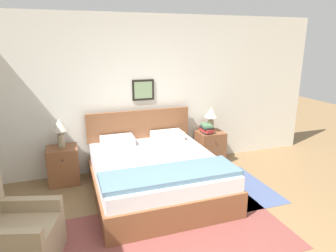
{
  "coord_description": "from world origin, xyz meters",
  "views": [
    {
      "loc": [
        -1.07,
        -2.01,
        2.16
      ],
      "look_at": [
        0.18,
        1.58,
        1.08
      ],
      "focal_mm": 32.0,
      "sensor_mm": 36.0,
      "label": 1
    }
  ],
  "objects_px": {
    "bed": "(156,174)",
    "nightstand_near_window": "(63,165)",
    "table_lamp_near_window": "(60,128)",
    "armchair": "(14,238)",
    "nightstand_by_door": "(210,147)",
    "table_lamp_by_door": "(211,115)"
  },
  "relations": [
    {
      "from": "bed",
      "to": "nightstand_near_window",
      "type": "distance_m",
      "value": 1.5
    },
    {
      "from": "nightstand_near_window",
      "to": "table_lamp_near_window",
      "type": "height_order",
      "value": "table_lamp_near_window"
    },
    {
      "from": "nightstand_near_window",
      "to": "armchair",
      "type": "bearing_deg",
      "value": -105.42
    },
    {
      "from": "armchair",
      "to": "nightstand_near_window",
      "type": "bearing_deg",
      "value": -179.02
    },
    {
      "from": "nightstand_by_door",
      "to": "table_lamp_near_window",
      "type": "xyz_separation_m",
      "value": [
        -2.54,
        0.02,
        0.61
      ]
    },
    {
      "from": "bed",
      "to": "nightstand_by_door",
      "type": "relative_size",
      "value": 3.41
    },
    {
      "from": "nightstand_by_door",
      "to": "table_lamp_by_door",
      "type": "relative_size",
      "value": 1.3
    },
    {
      "from": "bed",
      "to": "table_lamp_near_window",
      "type": "distance_m",
      "value": 1.62
    },
    {
      "from": "armchair",
      "to": "nightstand_near_window",
      "type": "height_order",
      "value": "armchair"
    },
    {
      "from": "nightstand_near_window",
      "to": "nightstand_by_door",
      "type": "relative_size",
      "value": 1.0
    },
    {
      "from": "table_lamp_by_door",
      "to": "armchair",
      "type": "bearing_deg",
      "value": -149.91
    },
    {
      "from": "bed",
      "to": "armchair",
      "type": "relative_size",
      "value": 2.26
    },
    {
      "from": "table_lamp_by_door",
      "to": "bed",
      "type": "bearing_deg",
      "value": -147.7
    },
    {
      "from": "bed",
      "to": "nightstand_near_window",
      "type": "xyz_separation_m",
      "value": [
        -1.27,
        0.79,
        -0.01
      ]
    },
    {
      "from": "nightstand_by_door",
      "to": "table_lamp_by_door",
      "type": "distance_m",
      "value": 0.61
    },
    {
      "from": "nightstand_by_door",
      "to": "table_lamp_by_door",
      "type": "height_order",
      "value": "table_lamp_by_door"
    },
    {
      "from": "armchair",
      "to": "table_lamp_near_window",
      "type": "xyz_separation_m",
      "value": [
        0.48,
        1.76,
        0.61
      ]
    },
    {
      "from": "bed",
      "to": "armchair",
      "type": "bearing_deg",
      "value": -151.59
    },
    {
      "from": "armchair",
      "to": "nightstand_near_window",
      "type": "distance_m",
      "value": 1.8
    },
    {
      "from": "nightstand_by_door",
      "to": "table_lamp_near_window",
      "type": "distance_m",
      "value": 2.61
    },
    {
      "from": "nightstand_near_window",
      "to": "nightstand_by_door",
      "type": "bearing_deg",
      "value": 0.0
    },
    {
      "from": "nightstand_by_door",
      "to": "table_lamp_near_window",
      "type": "height_order",
      "value": "table_lamp_near_window"
    }
  ]
}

